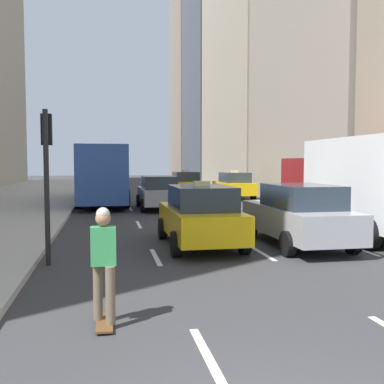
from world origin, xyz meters
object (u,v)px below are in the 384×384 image
object	(u,v)px
taxi_second	(185,184)
taxi_third	(200,216)
traffic_light_pole	(47,161)
taxi_lead	(234,185)
box_truck	(364,183)
skateboarder	(104,261)
sedan_black_near	(298,214)
city_bus	(103,173)
sedan_silver_behind	(158,192)

from	to	relation	value
taxi_second	taxi_third	distance (m)	18.67
traffic_light_pole	taxi_lead	bearing A→B (deg)	61.33
box_truck	skateboarder	distance (m)	10.62
taxi_lead	sedan_black_near	bearing A→B (deg)	-99.75
taxi_third	city_bus	world-z (taller)	city_bus
city_bus	box_truck	xyz separation A→B (m)	(8.41, -13.83, -0.08)
traffic_light_pole	skateboarder	bearing A→B (deg)	-73.18
taxi_third	sedan_silver_behind	world-z (taller)	taxi_third
sedan_silver_behind	traffic_light_pole	xyz separation A→B (m)	(-3.95, -11.88, 1.54)
skateboarder	traffic_light_pole	size ratio (longest dim) A/B	0.48
sedan_silver_behind	box_truck	distance (m)	11.08
skateboarder	traffic_light_pole	world-z (taller)	traffic_light_pole
sedan_black_near	box_truck	distance (m)	3.15
taxi_third	skateboarder	distance (m)	6.39
sedan_silver_behind	traffic_light_pole	world-z (taller)	traffic_light_pole
taxi_second	skateboarder	distance (m)	24.88
sedan_black_near	skateboarder	size ratio (longest dim) A/B	2.73
taxi_lead	taxi_second	size ratio (longest dim) A/B	1.00
taxi_third	sedan_black_near	distance (m)	2.82
taxi_lead	box_truck	bearing A→B (deg)	-90.00
taxi_third	skateboarder	bearing A→B (deg)	-114.54
taxi_lead	traffic_light_pole	xyz separation A→B (m)	(-9.55, -17.46, 1.53)
taxi_third	box_truck	bearing A→B (deg)	8.44
taxi_third	traffic_light_pole	world-z (taller)	traffic_light_pole
sedan_black_near	taxi_second	bearing A→B (deg)	90.00
sedan_black_near	taxi_lead	bearing A→B (deg)	80.25
sedan_black_near	taxi_third	bearing A→B (deg)	172.66
city_bus	sedan_silver_behind	bearing A→B (deg)	-56.84
taxi_second	skateboarder	world-z (taller)	taxi_second
taxi_third	skateboarder	size ratio (longest dim) A/B	2.52
sedan_black_near	city_bus	bearing A→B (deg)	110.48
box_truck	skateboarder	xyz separation A→B (m)	(-8.25, -6.64, -0.75)
box_truck	traffic_light_pole	xyz separation A→B (m)	(-9.55, -2.35, 0.70)
sedan_silver_behind	skateboarder	bearing A→B (deg)	-99.32
taxi_second	box_truck	world-z (taller)	box_truck
sedan_black_near	box_truck	world-z (taller)	box_truck
sedan_silver_behind	box_truck	size ratio (longest dim) A/B	0.58
sedan_black_near	sedan_silver_behind	size ratio (longest dim) A/B	0.99
taxi_lead	traffic_light_pole	bearing A→B (deg)	-118.67
taxi_lead	taxi_third	bearing A→B (deg)	-109.36
taxi_third	traffic_light_pole	bearing A→B (deg)	-158.92
city_bus	traffic_light_pole	xyz separation A→B (m)	(-1.14, -16.19, 0.62)
box_truck	sedan_silver_behind	bearing A→B (deg)	120.44
taxi_third	skateboarder	world-z (taller)	taxi_third
skateboarder	taxi_second	bearing A→B (deg)	77.34
city_bus	skateboarder	size ratio (longest dim) A/B	6.65
sedan_silver_behind	skateboarder	xyz separation A→B (m)	(-2.65, -16.17, 0.09)
sedan_silver_behind	traffic_light_pole	size ratio (longest dim) A/B	1.34
taxi_second	traffic_light_pole	distance (m)	21.15
taxi_second	traffic_light_pole	size ratio (longest dim) A/B	1.22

